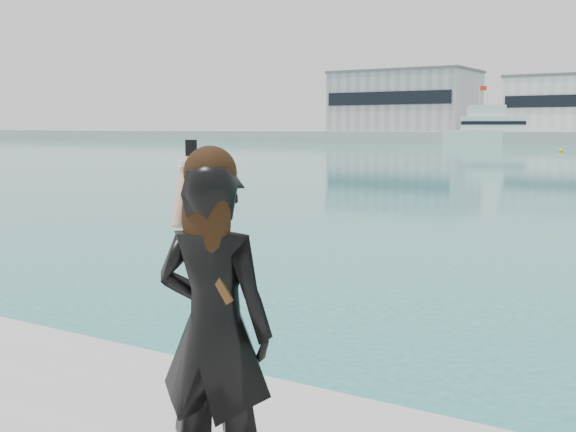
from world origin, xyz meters
name	(u,v)px	position (x,y,z in m)	size (l,w,h in m)	color
warehouse_grey_left	(405,101)	(-55.00, 127.98, 7.76)	(26.52, 16.36, 11.50)	gray
flagpole_left	(480,105)	(-37.91, 121.00, 6.54)	(1.28, 0.16, 8.00)	silver
motor_yacht	(495,130)	(-32.35, 111.91, 2.28)	(17.98, 10.87, 8.13)	white
buoy_far	(561,152)	(-15.39, 79.76, 0.00)	(0.50, 0.50, 0.50)	yellow
woman	(214,320)	(-0.08, -0.62, 1.73)	(0.70, 0.53, 1.84)	black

